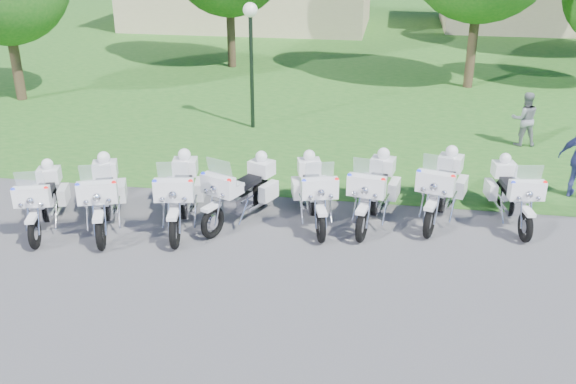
% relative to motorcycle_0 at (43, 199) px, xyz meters
% --- Properties ---
extents(ground, '(100.00, 100.00, 0.00)m').
position_rel_motorcycle_0_xyz_m(ground, '(4.52, -0.63, -0.67)').
color(ground, '#55555A').
rests_on(ground, ground).
extents(grass_lawn, '(100.00, 48.00, 0.01)m').
position_rel_motorcycle_0_xyz_m(grass_lawn, '(4.52, 26.37, -0.66)').
color(grass_lawn, '#276620').
rests_on(grass_lawn, ground).
extents(motorcycle_0, '(1.19, 2.31, 1.59)m').
position_rel_motorcycle_0_xyz_m(motorcycle_0, '(0.00, 0.00, 0.00)').
color(motorcycle_0, black).
rests_on(motorcycle_0, ground).
extents(motorcycle_1, '(1.40, 2.51, 1.75)m').
position_rel_motorcycle_0_xyz_m(motorcycle_1, '(1.27, 0.25, 0.07)').
color(motorcycle_1, black).
rests_on(motorcycle_1, ground).
extents(motorcycle_2, '(1.16, 2.63, 1.78)m').
position_rel_motorcycle_0_xyz_m(motorcycle_2, '(2.90, 0.62, 0.08)').
color(motorcycle_2, black).
rests_on(motorcycle_2, ground).
extents(motorcycle_3, '(1.44, 2.37, 1.69)m').
position_rel_motorcycle_0_xyz_m(motorcycle_3, '(4.15, 1.05, 0.04)').
color(motorcycle_3, black).
rests_on(motorcycle_3, ground).
extents(motorcycle_4, '(1.24, 2.45, 1.68)m').
position_rel_motorcycle_0_xyz_m(motorcycle_4, '(5.73, 1.29, 0.04)').
color(motorcycle_4, black).
rests_on(motorcycle_4, ground).
extents(motorcycle_5, '(1.14, 2.58, 1.75)m').
position_rel_motorcycle_0_xyz_m(motorcycle_5, '(7.04, 1.51, 0.07)').
color(motorcycle_5, black).
rests_on(motorcycle_5, ground).
extents(motorcycle_6, '(1.28, 2.57, 1.76)m').
position_rel_motorcycle_0_xyz_m(motorcycle_6, '(8.52, 1.91, 0.07)').
color(motorcycle_6, black).
rests_on(motorcycle_6, ground).
extents(motorcycle_7, '(1.02, 2.38, 1.61)m').
position_rel_motorcycle_0_xyz_m(motorcycle_7, '(10.06, 1.98, 0.01)').
color(motorcycle_7, black).
rests_on(motorcycle_7, ground).
extents(lamp_post, '(0.44, 0.44, 3.89)m').
position_rel_motorcycle_0_xyz_m(lamp_post, '(2.95, 7.65, 2.29)').
color(lamp_post, black).
rests_on(lamp_post, ground).
extents(bystander_b, '(0.84, 0.69, 1.60)m').
position_rel_motorcycle_0_xyz_m(bystander_b, '(11.16, 7.27, 0.13)').
color(bystander_b, gray).
rests_on(bystander_b, ground).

